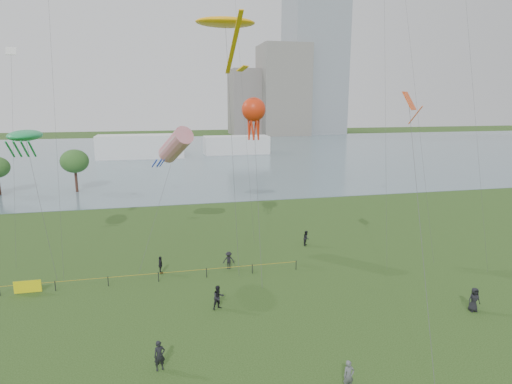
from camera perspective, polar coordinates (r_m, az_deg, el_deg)
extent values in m
plane|color=#1F3A12|center=(26.59, 5.07, -21.79)|extent=(400.00, 400.00, 0.00)
cube|color=slate|center=(122.07, -9.30, 5.00)|extent=(400.00, 120.00, 0.08)
cube|color=slate|center=(190.52, 3.62, 13.36)|extent=(20.00, 20.00, 38.00)
cube|color=slate|center=(192.94, -1.00, 11.88)|extent=(16.00, 18.00, 28.00)
cube|color=white|center=(116.68, -15.12, 5.89)|extent=(22.00, 8.00, 6.00)
cube|color=silver|center=(121.42, -2.64, 6.29)|extent=(18.00, 7.00, 5.00)
cylinder|color=#382119|center=(76.28, -22.82, 1.17)|extent=(0.44, 0.44, 3.16)
ellipsoid|color=#356327|center=(75.74, -23.04, 3.81)|extent=(4.50, 4.50, 3.79)
cylinder|color=black|center=(39.27, -31.00, -11.20)|extent=(0.07, 0.07, 0.85)
cylinder|color=black|center=(38.16, -25.20, -11.25)|extent=(0.07, 0.07, 0.85)
cylinder|color=black|center=(37.46, -19.11, -11.18)|extent=(0.07, 0.07, 0.85)
cylinder|color=black|center=(37.17, -12.87, -10.98)|extent=(0.07, 0.07, 0.85)
cylinder|color=black|center=(37.32, -6.62, -10.65)|extent=(0.07, 0.07, 0.85)
cylinder|color=black|center=(37.89, -0.50, -10.20)|extent=(0.07, 0.07, 0.85)
cylinder|color=black|center=(38.86, 5.36, -9.67)|extent=(0.07, 0.07, 0.85)
cylinder|color=gold|center=(37.05, -12.90, -10.52)|extent=(24.00, 0.03, 0.03)
cube|color=yellow|center=(38.62, -28.16, -11.07)|extent=(2.00, 0.04, 1.00)
imported|color=#565B5E|center=(24.59, 12.26, -22.83)|extent=(0.64, 0.44, 1.67)
imported|color=black|center=(31.88, -5.03, -13.83)|extent=(1.05, 0.94, 1.78)
imported|color=black|center=(38.80, -3.65, -9.08)|extent=(1.15, 0.82, 1.61)
imported|color=black|center=(38.63, -12.62, -9.49)|extent=(0.41, 0.93, 1.57)
imported|color=black|center=(35.14, 27.07, -12.65)|extent=(0.91, 0.64, 1.77)
imported|color=black|center=(26.09, -12.74, -20.51)|extent=(0.72, 0.57, 1.75)
imported|color=black|center=(45.02, 6.72, -6.12)|extent=(0.89, 0.96, 1.57)
cylinder|color=#3F3F42|center=(37.73, -3.20, 6.00)|extent=(0.04, 5.84, 21.61)
ellipsoid|color=#FFAE0D|center=(40.95, -4.10, 21.63)|extent=(5.36, 3.35, 0.84)
cube|color=#FFAE0D|center=(36.51, -3.00, 19.01)|extent=(0.36, 6.98, 4.09)
cube|color=#FFAE0D|center=(32.58, -1.79, 16.14)|extent=(0.95, 0.95, 0.42)
cylinder|color=#3F3F42|center=(40.93, -12.89, -1.74)|extent=(3.89, 7.15, 10.47)
cylinder|color=red|center=(43.59, -10.67, 6.18)|extent=(3.81, 5.23, 3.93)
cylinder|color=#1B31BD|center=(42.57, -12.41, 3.79)|extent=(0.60, 1.13, 0.88)
cylinder|color=#1B31BD|center=(42.95, -12.78, 3.85)|extent=(0.60, 1.13, 0.88)
cylinder|color=#1B31BD|center=(42.81, -13.38, 3.79)|extent=(0.60, 1.13, 0.88)
cylinder|color=#1B31BD|center=(42.34, -13.38, 3.70)|extent=(0.60, 1.13, 0.88)
cylinder|color=#1B31BD|center=(42.19, -12.78, 3.70)|extent=(0.60, 1.13, 0.88)
cylinder|color=#3F3F42|center=(40.50, -26.73, -1.85)|extent=(2.22, 3.55, 11.91)
ellipsoid|color=#1B964E|center=(41.60, -28.41, 6.66)|extent=(2.63, 4.73, 0.92)
cylinder|color=#1B964E|center=(40.38, -29.96, 4.94)|extent=(0.16, 1.79, 1.54)
cylinder|color=#1B964E|center=(40.22, -29.21, 5.00)|extent=(0.16, 1.79, 1.54)
cylinder|color=#1B964E|center=(40.07, -28.45, 5.05)|extent=(0.16, 1.79, 1.54)
cylinder|color=#1B964E|center=(39.92, -27.69, 5.11)|extent=(0.16, 1.79, 1.54)
cylinder|color=#3F3F42|center=(37.66, 0.21, 0.11)|extent=(1.44, 9.69, 13.97)
sphere|color=red|center=(41.72, -0.32, 10.95)|extent=(2.31, 2.31, 2.31)
cylinder|color=red|center=(41.89, 0.36, 8.76)|extent=(0.18, 0.54, 2.60)
cylinder|color=red|center=(42.26, -0.11, 8.79)|extent=(0.49, 0.36, 2.61)
cylinder|color=red|center=(42.16, -0.78, 8.78)|extent=(0.49, 0.36, 2.61)
cylinder|color=red|center=(41.68, -1.00, 8.74)|extent=(0.18, 0.54, 2.60)
cylinder|color=red|center=(41.31, -0.53, 8.71)|extent=(0.49, 0.36, 2.61)
cylinder|color=red|center=(41.42, 0.15, 8.72)|extent=(0.49, 0.36, 2.61)
cylinder|color=#3F3F42|center=(28.18, 21.07, -3.98)|extent=(4.79, 12.05, 14.80)
cube|color=#FE4D16|center=(33.52, 19.76, 11.37)|extent=(1.61, 1.61, 1.31)
cylinder|color=#FE4D16|center=(32.78, 20.48, 9.57)|extent=(0.08, 1.58, 1.35)
cube|color=white|center=(47.59, -29.87, 16.00)|extent=(1.01, 0.76, 0.76)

